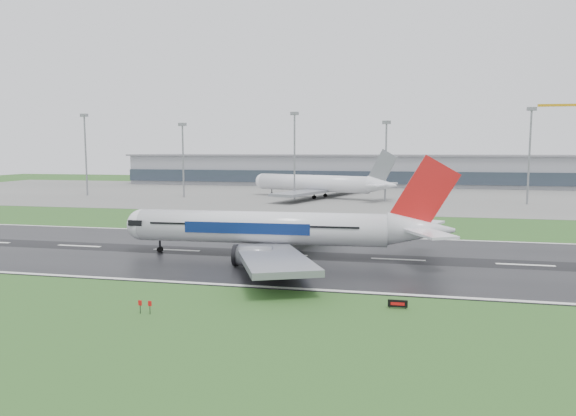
# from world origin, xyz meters

# --- Properties ---
(ground) EXTENTS (520.00, 520.00, 0.00)m
(ground) POSITION_xyz_m (0.00, 0.00, 0.00)
(ground) COLOR #25511D
(ground) RESTS_ON ground
(runway) EXTENTS (400.00, 45.00, 0.10)m
(runway) POSITION_xyz_m (0.00, 0.00, 0.05)
(runway) COLOR black
(runway) RESTS_ON ground
(apron) EXTENTS (400.00, 130.00, 0.08)m
(apron) POSITION_xyz_m (0.00, 125.00, 0.04)
(apron) COLOR slate
(apron) RESTS_ON ground
(terminal) EXTENTS (240.00, 36.00, 15.00)m
(terminal) POSITION_xyz_m (0.00, 185.00, 7.50)
(terminal) COLOR gray
(terminal) RESTS_ON ground
(main_airliner) EXTENTS (59.10, 56.50, 16.80)m
(main_airliner) POSITION_xyz_m (0.52, -1.62, 8.50)
(main_airliner) COLOR silver
(main_airliner) RESTS_ON runway
(parked_airliner) EXTENTS (76.33, 73.82, 17.80)m
(parked_airliner) POSITION_xyz_m (-10.07, 108.70, 8.98)
(parked_airliner) COLOR white
(parked_airliner) RESTS_ON apron
(runway_sign) EXTENTS (2.31, 0.68, 1.04)m
(runway_sign) POSITION_xyz_m (20.00, -27.67, 0.52)
(runway_sign) COLOR black
(runway_sign) RESTS_ON ground
(floodmast_0) EXTENTS (0.64, 0.64, 31.32)m
(floodmast_0) POSITION_xyz_m (-102.67, 100.00, 15.66)
(floodmast_0) COLOR gray
(floodmast_0) RESTS_ON ground
(floodmast_1) EXTENTS (0.64, 0.64, 27.32)m
(floodmast_1) POSITION_xyz_m (-61.25, 100.00, 13.66)
(floodmast_1) COLOR gray
(floodmast_1) RESTS_ON ground
(floodmast_2) EXTENTS (0.64, 0.64, 30.81)m
(floodmast_2) POSITION_xyz_m (-17.75, 100.00, 15.41)
(floodmast_2) COLOR gray
(floodmast_2) RESTS_ON ground
(floodmast_3) EXTENTS (0.64, 0.64, 27.30)m
(floodmast_3) POSITION_xyz_m (15.12, 100.00, 13.65)
(floodmast_3) COLOR gray
(floodmast_3) RESTS_ON ground
(floodmast_4) EXTENTS (0.64, 0.64, 31.20)m
(floodmast_4) POSITION_xyz_m (62.28, 100.00, 15.60)
(floodmast_4) COLOR gray
(floodmast_4) RESTS_ON ground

